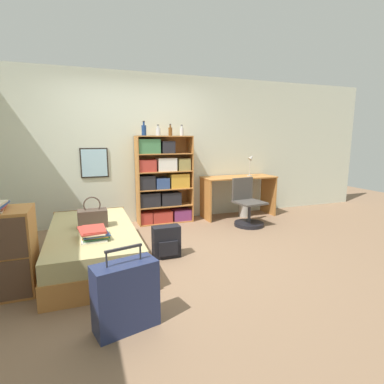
# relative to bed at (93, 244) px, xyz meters

# --- Properties ---
(ground_plane) EXTENTS (14.00, 14.00, 0.00)m
(ground_plane) POSITION_rel_bed_xyz_m (0.77, -0.02, -0.21)
(ground_plane) COLOR #84664C
(wall_back) EXTENTS (10.00, 0.09, 2.60)m
(wall_back) POSITION_rel_bed_xyz_m (0.77, 1.63, 1.09)
(wall_back) COLOR beige
(wall_back) RESTS_ON ground_plane
(bed) EXTENTS (1.00, 2.01, 0.43)m
(bed) POSITION_rel_bed_xyz_m (0.00, 0.00, 0.00)
(bed) COLOR #B77538
(bed) RESTS_ON ground_plane
(handbag) EXTENTS (0.34, 0.20, 0.37)m
(handbag) POSITION_rel_bed_xyz_m (0.02, 0.02, 0.33)
(handbag) COLOR #47382D
(handbag) RESTS_ON bed
(book_stack_on_bed) EXTENTS (0.33, 0.39, 0.11)m
(book_stack_on_bed) POSITION_rel_bed_xyz_m (0.01, -0.44, 0.28)
(book_stack_on_bed) COLOR silver
(book_stack_on_bed) RESTS_ON bed
(suitcase) EXTENTS (0.53, 0.34, 0.68)m
(suitcase) POSITION_rel_bed_xyz_m (0.20, -1.48, 0.06)
(suitcase) COLOR navy
(suitcase) RESTS_ON ground_plane
(dresser) EXTENTS (0.60, 0.52, 0.83)m
(dresser) POSITION_rel_bed_xyz_m (-0.85, -0.51, 0.20)
(dresser) COLOR #B77538
(dresser) RESTS_ON ground_plane
(bookcase) EXTENTS (0.97, 0.35, 1.53)m
(bookcase) POSITION_rel_bed_xyz_m (1.24, 1.39, 0.51)
(bookcase) COLOR #B77538
(bookcase) RESTS_ON ground_plane
(bottle_green) EXTENTS (0.08, 0.08, 0.24)m
(bottle_green) POSITION_rel_bed_xyz_m (0.94, 1.38, 1.41)
(bottle_green) COLOR navy
(bottle_green) RESTS_ON bookcase
(bottle_brown) EXTENTS (0.08, 0.08, 0.18)m
(bottle_brown) POSITION_rel_bed_xyz_m (1.18, 1.35, 1.39)
(bottle_brown) COLOR #B7BCC1
(bottle_brown) RESTS_ON bookcase
(bottle_clear) EXTENTS (0.07, 0.07, 0.20)m
(bottle_clear) POSITION_rel_bed_xyz_m (1.40, 1.41, 1.40)
(bottle_clear) COLOR brown
(bottle_clear) RESTS_ON bookcase
(bottle_blue) EXTENTS (0.07, 0.07, 0.19)m
(bottle_blue) POSITION_rel_bed_xyz_m (1.62, 1.43, 1.39)
(bottle_blue) COLOR #B7BCC1
(bottle_blue) RESTS_ON bookcase
(desk) EXTENTS (1.40, 0.54, 0.78)m
(desk) POSITION_rel_bed_xyz_m (2.71, 1.31, 0.34)
(desk) COLOR #B77538
(desk) RESTS_ON ground_plane
(desk_lamp) EXTENTS (0.15, 0.10, 0.42)m
(desk_lamp) POSITION_rel_bed_xyz_m (2.96, 1.30, 0.84)
(desk_lamp) COLOR #ADA89E
(desk_lamp) RESTS_ON desk
(desk_chair) EXTENTS (0.51, 0.51, 0.81)m
(desk_chair) POSITION_rel_bed_xyz_m (2.57, 0.71, 0.03)
(desk_chair) COLOR black
(desk_chair) RESTS_ON ground_plane
(backpack) EXTENTS (0.34, 0.20, 0.40)m
(backpack) POSITION_rel_bed_xyz_m (0.88, -0.18, -0.02)
(backpack) COLOR black
(backpack) RESTS_ON ground_plane
(waste_bin) EXTENTS (0.21, 0.21, 0.26)m
(waste_bin) POSITION_rel_bed_xyz_m (2.82, 1.25, -0.08)
(waste_bin) COLOR #B7B2A8
(waste_bin) RESTS_ON ground_plane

